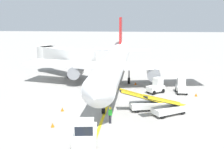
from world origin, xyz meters
name	(u,v)px	position (x,y,z in m)	size (l,w,h in m)	color
ground_plane	(99,112)	(0.00, 0.00, 0.00)	(300.00, 300.00, 0.00)	gray
taxi_line_yellow	(110,98)	(0.79, 5.00, 0.00)	(0.30, 80.00, 0.01)	yellow
airliner	(114,63)	(0.80, 11.57, 3.42)	(28.61, 35.26, 10.10)	white
jet_bridge	(61,55)	(-9.17, 18.37, 3.54)	(11.79, 9.59, 4.85)	silver
pushback_tug	(85,133)	(-0.14, -7.71, 0.99)	(2.32, 3.80, 2.20)	silver
baggage_tug_near_wing	(181,86)	(10.32, 8.44, 0.93)	(1.33, 2.40, 2.10)	silver
baggage_tug_by_cargo_door	(156,86)	(6.91, 8.16, 0.93)	(2.69, 2.51, 2.10)	silver
belt_loader_forward_hold	(168,108)	(7.52, -0.31, 0.78)	(4.91, 3.71, 2.59)	silver
belt_loader_aft_hold	(146,104)	(5.21, 0.97, 0.78)	(5.16, 2.50, 2.59)	silver
ground_crew_marshaller	(110,115)	(1.55, -3.15, 0.91)	(0.36, 0.24, 1.70)	#26262D
safety_cone_nose_left	(53,125)	(-3.86, -4.56, 0.22)	(0.36, 0.36, 0.44)	orange
safety_cone_nose_right	(62,109)	(-4.09, -0.11, 0.22)	(0.36, 0.36, 0.44)	orange
safety_cone_wingtip_left	(196,95)	(12.02, 6.92, 0.22)	(0.36, 0.36, 0.44)	orange
safety_cone_wingtip_right	(135,83)	(4.05, 12.39, 0.22)	(0.36, 0.36, 0.44)	orange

